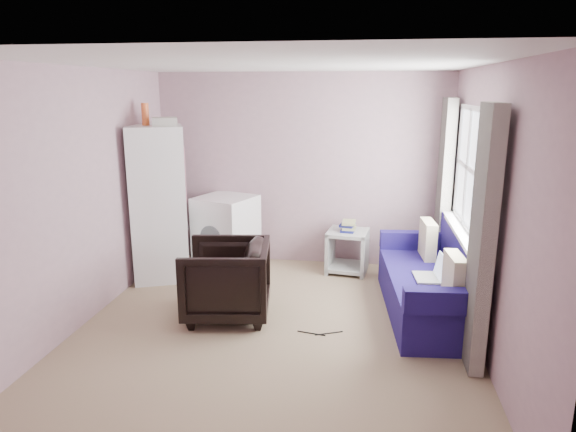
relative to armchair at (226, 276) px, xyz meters
name	(u,v)px	position (x,y,z in m)	size (l,w,h in m)	color
room	(275,205)	(0.56, -0.24, 0.82)	(3.84, 4.24, 2.54)	#9A8265
armchair	(226,276)	(0.00, 0.00, 0.00)	(0.84, 0.79, 0.86)	black
fridge	(158,203)	(-1.10, 0.98, 0.52)	(0.84, 0.84, 2.13)	white
washing_machine	(226,230)	(-0.40, 1.49, 0.06)	(0.85, 0.85, 0.94)	white
side_table	(348,248)	(1.18, 1.52, -0.12)	(0.55, 0.55, 0.67)	#A9ABA7
sofa	(438,284)	(2.16, 0.39, -0.11)	(1.06, 2.04, 0.88)	navy
window_dressing	(460,210)	(2.32, 0.46, 0.67)	(0.17, 2.62, 2.18)	white
floor_cables	(320,333)	(0.99, -0.26, -0.43)	(0.44, 0.12, 0.01)	black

